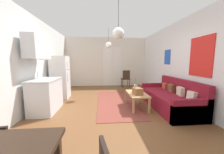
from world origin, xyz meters
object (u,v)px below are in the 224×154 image
object	(u,v)px
refrigerator	(60,77)
accent_chair	(126,78)
coffee_table	(137,95)
pendant_lamp_far	(108,45)
couch	(171,99)
pendant_lamp_near	(118,33)
bamboo_vase	(136,88)
handbag	(138,91)

from	to	relation	value
refrigerator	accent_chair	world-z (taller)	refrigerator
coffee_table	accent_chair	size ratio (longest dim) A/B	1.05
accent_chair	pendant_lamp_far	bearing A→B (deg)	51.75
coffee_table	refrigerator	bearing A→B (deg)	153.94
couch	pendant_lamp_far	xyz separation A→B (m)	(-1.77, 1.62, 1.76)
pendant_lamp_near	pendant_lamp_far	world-z (taller)	same
pendant_lamp_far	coffee_table	bearing A→B (deg)	-63.71
accent_chair	pendant_lamp_near	size ratio (longest dim) A/B	1.07
bamboo_vase	coffee_table	bearing A→B (deg)	-90.40
bamboo_vase	accent_chair	world-z (taller)	accent_chair
pendant_lamp_near	pendant_lamp_far	xyz separation A→B (m)	(-0.06, 2.46, 0.07)
bamboo_vase	pendant_lamp_near	xyz separation A→B (m)	(-0.70, -1.10, 1.40)
coffee_table	handbag	xyz separation A→B (m)	(-0.03, -0.16, 0.16)
refrigerator	pendant_lamp_near	size ratio (longest dim) A/B	1.85
bamboo_vase	pendant_lamp_far	distance (m)	2.15
handbag	pendant_lamp_near	xyz separation A→B (m)	(-0.66, -0.77, 1.41)
bamboo_vase	accent_chair	xyz separation A→B (m)	(0.24, 2.78, -0.05)
couch	coffee_table	distance (m)	1.02
accent_chair	pendant_lamp_far	distance (m)	2.31
coffee_table	handbag	world-z (taller)	handbag
couch	handbag	distance (m)	1.08
couch	bamboo_vase	world-z (taller)	bamboo_vase
accent_chair	pendant_lamp_near	world-z (taller)	pendant_lamp_near
bamboo_vase	handbag	world-z (taller)	bamboo_vase
couch	accent_chair	size ratio (longest dim) A/B	2.31
couch	accent_chair	xyz separation A→B (m)	(-0.77, 3.04, 0.24)
handbag	accent_chair	xyz separation A→B (m)	(0.27, 3.11, -0.04)
refrigerator	pendant_lamp_near	xyz separation A→B (m)	(1.90, -2.19, 1.17)
bamboo_vase	pendant_lamp_far	xyz separation A→B (m)	(-0.76, 1.36, 1.47)
accent_chair	pendant_lamp_near	xyz separation A→B (m)	(-0.94, -3.88, 1.45)
handbag	couch	bearing A→B (deg)	3.98
couch	refrigerator	xyz separation A→B (m)	(-3.60, 1.35, 0.51)
couch	handbag	bearing A→B (deg)	-176.02
bamboo_vase	handbag	bearing A→B (deg)	-95.52
pendant_lamp_near	pendant_lamp_far	bearing A→B (deg)	91.51
bamboo_vase	refrigerator	distance (m)	2.82
handbag	pendant_lamp_far	xyz separation A→B (m)	(-0.73, 1.69, 1.48)
accent_chair	pendant_lamp_far	xyz separation A→B (m)	(-1.00, -1.42, 1.52)
pendant_lamp_near	coffee_table	bearing A→B (deg)	53.09
coffee_table	pendant_lamp_near	world-z (taller)	pendant_lamp_near
handbag	refrigerator	distance (m)	2.94
coffee_table	accent_chair	world-z (taller)	accent_chair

